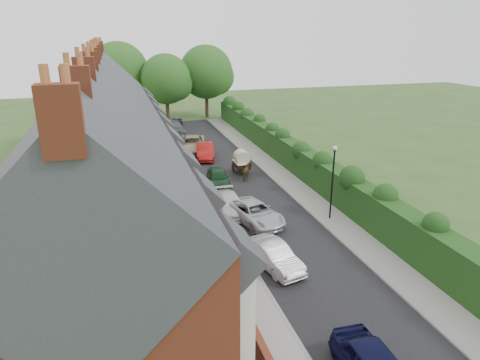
% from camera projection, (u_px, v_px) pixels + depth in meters
% --- Properties ---
extents(ground, '(140.00, 140.00, 0.00)m').
position_uv_depth(ground, '(309.00, 254.00, 24.53)').
color(ground, '#2D4C1E').
rests_on(ground, ground).
extents(road, '(6.00, 58.00, 0.02)m').
position_uv_depth(road, '(245.00, 190.00, 34.36)').
color(road, black).
rests_on(road, ground).
extents(pavement_hedge_side, '(2.20, 58.00, 0.12)m').
position_uv_depth(pavement_hedge_side, '(292.00, 185.00, 35.42)').
color(pavement_hedge_side, gray).
rests_on(pavement_hedge_side, ground).
extents(pavement_house_side, '(1.70, 58.00, 0.12)m').
position_uv_depth(pavement_house_side, '(198.00, 194.00, 33.33)').
color(pavement_house_side, gray).
rests_on(pavement_house_side, ground).
extents(kerb_hedge_side, '(0.18, 58.00, 0.13)m').
position_uv_depth(kerb_hedge_side, '(280.00, 186.00, 35.15)').
color(kerb_hedge_side, gray).
rests_on(kerb_hedge_side, ground).
extents(kerb_house_side, '(0.18, 58.00, 0.13)m').
position_uv_depth(kerb_house_side, '(208.00, 193.00, 33.54)').
color(kerb_house_side, gray).
rests_on(kerb_house_side, ground).
extents(hedge, '(2.10, 58.00, 2.85)m').
position_uv_depth(hedge, '(313.00, 165.00, 35.39)').
color(hedge, '#163611').
rests_on(hedge, ground).
extents(terrace_row, '(9.05, 40.50, 11.50)m').
position_uv_depth(terrace_row, '(105.00, 149.00, 29.24)').
color(terrace_row, '#994126').
rests_on(terrace_row, ground).
extents(garden_wall_row, '(0.35, 40.35, 1.10)m').
position_uv_depth(garden_wall_row, '(187.00, 195.00, 32.03)').
color(garden_wall_row, brown).
rests_on(garden_wall_row, ground).
extents(lamppost, '(0.32, 0.32, 5.16)m').
position_uv_depth(lamppost, '(333.00, 173.00, 27.96)').
color(lamppost, black).
rests_on(lamppost, ground).
extents(tree_far_left, '(7.14, 6.80, 9.29)m').
position_uv_depth(tree_far_left, '(168.00, 80.00, 58.26)').
color(tree_far_left, '#332316').
rests_on(tree_far_left, ground).
extents(tree_far_right, '(7.98, 7.60, 10.31)m').
position_uv_depth(tree_far_right, '(209.00, 73.00, 61.46)').
color(tree_far_right, '#332316').
rests_on(tree_far_right, ground).
extents(tree_far_back, '(8.40, 8.00, 10.82)m').
position_uv_depth(tree_far_back, '(122.00, 73.00, 59.12)').
color(tree_far_back, '#332316').
rests_on(tree_far_back, ground).
extents(car_silver_a, '(2.43, 4.43, 1.38)m').
position_uv_depth(car_silver_a, '(273.00, 256.00, 22.99)').
color(car_silver_a, '#B9BABE').
rests_on(car_silver_a, ground).
extents(car_silver_b, '(3.48, 5.40, 1.38)m').
position_uv_depth(car_silver_b, '(255.00, 213.00, 28.40)').
color(car_silver_b, silver).
rests_on(car_silver_b, ground).
extents(car_white, '(1.84, 4.47, 1.29)m').
position_uv_depth(car_white, '(230.00, 204.00, 29.92)').
color(car_white, silver).
rests_on(car_white, ground).
extents(car_green, '(2.09, 4.31, 1.42)m').
position_uv_depth(car_green, '(218.00, 178.00, 35.10)').
color(car_green, '#103617').
rests_on(car_green, ground).
extents(car_red, '(2.39, 4.88, 1.54)m').
position_uv_depth(car_red, '(205.00, 151.00, 42.64)').
color(car_red, maroon).
rests_on(car_red, ground).
extents(car_beige, '(3.73, 6.11, 1.58)m').
position_uv_depth(car_beige, '(193.00, 144.00, 45.19)').
color(car_beige, tan).
rests_on(car_beige, ground).
extents(car_grey, '(2.06, 4.81, 1.38)m').
position_uv_depth(car_grey, '(175.00, 127.00, 53.38)').
color(car_grey, '#54585B').
rests_on(car_grey, ground).
extents(car_black, '(2.13, 3.95, 1.28)m').
position_uv_depth(car_black, '(177.00, 123.00, 56.41)').
color(car_black, black).
rests_on(car_black, ground).
extents(horse, '(1.37, 1.83, 1.41)m').
position_uv_depth(horse, '(248.00, 172.00, 36.58)').
color(horse, brown).
rests_on(horse, ground).
extents(horse_cart, '(1.34, 2.96, 2.13)m').
position_uv_depth(horse_cart, '(242.00, 160.00, 38.04)').
color(horse_cart, black).
rests_on(horse_cart, ground).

